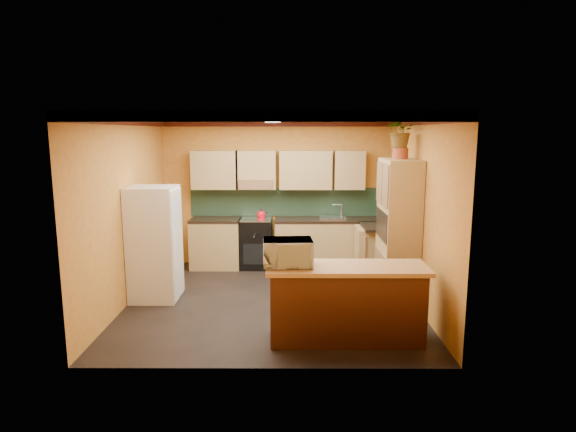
# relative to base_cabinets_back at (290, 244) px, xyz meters

# --- Properties ---
(room_shell) EXTENTS (4.24, 4.24, 2.72)m
(room_shell) POSITION_rel_base_cabinets_back_xyz_m (-0.25, -1.52, 1.65)
(room_shell) COLOR black
(room_shell) RESTS_ON ground
(base_cabinets_back) EXTENTS (3.65, 0.60, 0.88)m
(base_cabinets_back) POSITION_rel_base_cabinets_back_xyz_m (0.00, 0.00, 0.00)
(base_cabinets_back) COLOR tan
(base_cabinets_back) RESTS_ON ground
(countertop_back) EXTENTS (3.65, 0.62, 0.04)m
(countertop_back) POSITION_rel_base_cabinets_back_xyz_m (0.00, -0.00, 0.46)
(countertop_back) COLOR black
(countertop_back) RESTS_ON base_cabinets_back
(stove) EXTENTS (0.58, 0.58, 0.91)m
(stove) POSITION_rel_base_cabinets_back_xyz_m (-0.62, -0.00, 0.02)
(stove) COLOR black
(stove) RESTS_ON ground
(kettle) EXTENTS (0.22, 0.22, 0.18)m
(kettle) POSITION_rel_base_cabinets_back_xyz_m (-0.53, -0.05, 0.56)
(kettle) COLOR red
(kettle) RESTS_ON stove
(sink) EXTENTS (0.48, 0.40, 0.03)m
(sink) POSITION_rel_base_cabinets_back_xyz_m (0.78, 0.00, 0.50)
(sink) COLOR silver
(sink) RESTS_ON countertop_back
(base_cabinets_right) EXTENTS (0.60, 0.80, 0.88)m
(base_cabinets_right) POSITION_rel_base_cabinets_back_xyz_m (1.53, -0.65, 0.00)
(base_cabinets_right) COLOR tan
(base_cabinets_right) RESTS_ON ground
(countertop_right) EXTENTS (0.62, 0.80, 0.04)m
(countertop_right) POSITION_rel_base_cabinets_back_xyz_m (1.53, -0.65, 0.46)
(countertop_right) COLOR black
(countertop_right) RESTS_ON base_cabinets_right
(fridge) EXTENTS (0.68, 0.66, 1.70)m
(fridge) POSITION_rel_base_cabinets_back_xyz_m (-2.02, -1.71, 0.41)
(fridge) COLOR white
(fridge) RESTS_ON ground
(pantry) EXTENTS (0.48, 0.90, 2.10)m
(pantry) POSITION_rel_base_cabinets_back_xyz_m (1.58, -1.77, 0.61)
(pantry) COLOR tan
(pantry) RESTS_ON ground
(fern_pot) EXTENTS (0.22, 0.22, 0.16)m
(fern_pot) POSITION_rel_base_cabinets_back_xyz_m (1.58, -1.72, 1.74)
(fern_pot) COLOR #9D3F26
(fern_pot) RESTS_ON pantry
(fern) EXTENTS (0.48, 0.43, 0.50)m
(fern) POSITION_rel_base_cabinets_back_xyz_m (1.58, -1.72, 2.07)
(fern) COLOR tan
(fern) RESTS_ON fern_pot
(breakfast_bar) EXTENTS (1.80, 0.55, 0.88)m
(breakfast_bar) POSITION_rel_base_cabinets_back_xyz_m (0.67, -3.19, 0.00)
(breakfast_bar) COLOR #492011
(breakfast_bar) RESTS_ON ground
(bar_top) EXTENTS (1.90, 0.65, 0.05)m
(bar_top) POSITION_rel_base_cabinets_back_xyz_m (0.67, -3.19, 0.47)
(bar_top) COLOR tan
(bar_top) RESTS_ON breakfast_bar
(microwave) EXTENTS (0.60, 0.42, 0.32)m
(microwave) POSITION_rel_base_cabinets_back_xyz_m (-0.03, -3.19, 0.65)
(microwave) COLOR white
(microwave) RESTS_ON bar_top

